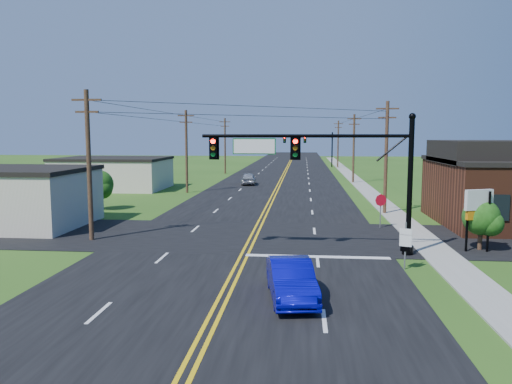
# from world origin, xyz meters

# --- Properties ---
(ground) EXTENTS (260.00, 260.00, 0.00)m
(ground) POSITION_xyz_m (0.00, 0.00, 0.00)
(ground) COLOR #274B15
(ground) RESTS_ON ground
(road_main) EXTENTS (16.00, 220.00, 0.04)m
(road_main) POSITION_xyz_m (0.00, 50.00, 0.02)
(road_main) COLOR black
(road_main) RESTS_ON ground
(road_cross) EXTENTS (70.00, 10.00, 0.04)m
(road_cross) POSITION_xyz_m (0.00, 12.00, 0.02)
(road_cross) COLOR black
(road_cross) RESTS_ON ground
(sidewalk) EXTENTS (2.00, 160.00, 0.08)m
(sidewalk) POSITION_xyz_m (10.50, 40.00, 0.04)
(sidewalk) COLOR gray
(sidewalk) RESTS_ON ground
(signal_mast_main) EXTENTS (11.30, 0.60, 7.48)m
(signal_mast_main) POSITION_xyz_m (4.34, 8.00, 4.75)
(signal_mast_main) COLOR black
(signal_mast_main) RESTS_ON ground
(signal_mast_far) EXTENTS (10.98, 0.60, 7.48)m
(signal_mast_far) POSITION_xyz_m (4.44, 80.00, 4.55)
(signal_mast_far) COLOR black
(signal_mast_far) RESTS_ON ground
(cream_bldg_near) EXTENTS (10.20, 8.20, 4.10)m
(cream_bldg_near) POSITION_xyz_m (-17.00, 14.00, 2.06)
(cream_bldg_near) COLOR beige
(cream_bldg_near) RESTS_ON ground
(cream_bldg_far) EXTENTS (12.20, 9.20, 3.70)m
(cream_bldg_far) POSITION_xyz_m (-19.00, 38.00, 1.86)
(cream_bldg_far) COLOR beige
(cream_bldg_far) RESTS_ON ground
(utility_pole_left_a) EXTENTS (1.80, 0.28, 9.00)m
(utility_pole_left_a) POSITION_xyz_m (-9.50, 10.00, 4.72)
(utility_pole_left_a) COLOR #372119
(utility_pole_left_a) RESTS_ON ground
(utility_pole_left_b) EXTENTS (1.80, 0.28, 9.00)m
(utility_pole_left_b) POSITION_xyz_m (-9.50, 35.00, 4.72)
(utility_pole_left_b) COLOR #372119
(utility_pole_left_b) RESTS_ON ground
(utility_pole_left_c) EXTENTS (1.80, 0.28, 9.00)m
(utility_pole_left_c) POSITION_xyz_m (-9.50, 62.00, 4.72)
(utility_pole_left_c) COLOR #372119
(utility_pole_left_c) RESTS_ON ground
(utility_pole_right_a) EXTENTS (1.80, 0.28, 9.00)m
(utility_pole_right_a) POSITION_xyz_m (9.80, 22.00, 4.72)
(utility_pole_right_a) COLOR #372119
(utility_pole_right_a) RESTS_ON ground
(utility_pole_right_b) EXTENTS (1.80, 0.28, 9.00)m
(utility_pole_right_b) POSITION_xyz_m (9.80, 48.00, 4.72)
(utility_pole_right_b) COLOR #372119
(utility_pole_right_b) RESTS_ON ground
(utility_pole_right_c) EXTENTS (1.80, 0.28, 9.00)m
(utility_pole_right_c) POSITION_xyz_m (9.80, 78.00, 4.72)
(utility_pole_right_c) COLOR #372119
(utility_pole_right_c) RESTS_ON ground
(tree_right_back) EXTENTS (3.00, 3.00, 4.10)m
(tree_right_back) POSITION_xyz_m (16.00, 26.00, 2.60)
(tree_right_back) COLOR #372119
(tree_right_back) RESTS_ON ground
(shrub_corner) EXTENTS (2.00, 2.00, 2.86)m
(shrub_corner) POSITION_xyz_m (13.00, 9.50, 1.85)
(shrub_corner) COLOR #372119
(shrub_corner) RESTS_ON ground
(tree_left) EXTENTS (2.40, 2.40, 3.37)m
(tree_left) POSITION_xyz_m (-14.00, 22.00, 2.16)
(tree_left) COLOR #372119
(tree_left) RESTS_ON ground
(blue_car) EXTENTS (2.28, 4.78, 1.51)m
(blue_car) POSITION_xyz_m (2.81, 0.19, 0.76)
(blue_car) COLOR #0707A9
(blue_car) RESTS_ON ground
(distant_car) EXTENTS (2.12, 4.54, 1.50)m
(distant_car) POSITION_xyz_m (-3.69, 44.21, 0.75)
(distant_car) COLOR #A9A9AE
(distant_car) RESTS_ON ground
(route_sign) EXTENTS (0.54, 0.26, 2.29)m
(route_sign) POSITION_xyz_m (8.07, 5.05, 1.33)
(route_sign) COLOR slate
(route_sign) RESTS_ON ground
(stop_sign) EXTENTS (0.80, 0.32, 2.36)m
(stop_sign) POSITION_xyz_m (8.50, 15.59, 1.70)
(stop_sign) COLOR slate
(stop_sign) RESTS_ON ground
(pylon_sign) EXTENTS (1.64, 0.83, 3.44)m
(pylon_sign) POSITION_xyz_m (12.67, 9.00, 2.51)
(pylon_sign) COLOR black
(pylon_sign) RESTS_ON ground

